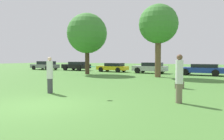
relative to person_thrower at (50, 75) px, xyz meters
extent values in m
plane|color=#477A33|center=(1.75, -2.24, -0.92)|extent=(120.00, 120.00, 0.00)
cylinder|color=#3F3F47|center=(0.00, 0.00, -0.56)|extent=(0.26, 0.26, 0.73)
cylinder|color=silver|center=(0.00, 0.00, 0.25)|extent=(0.31, 0.31, 0.89)
sphere|color=beige|center=(0.00, 0.00, 0.79)|extent=(0.20, 0.20, 0.20)
cylinder|color=#726651|center=(6.16, 0.70, -0.54)|extent=(0.25, 0.25, 0.76)
cylinder|color=silver|center=(6.16, 0.70, 0.30)|extent=(0.29, 0.29, 0.93)
sphere|color=brown|center=(6.16, 0.70, 0.87)|extent=(0.23, 0.23, 0.23)
cylinder|color=#19B2D8|center=(2.51, 0.13, 0.45)|extent=(0.24, 0.24, 0.04)
cube|color=#726651|center=(5.34, 4.92, -0.73)|extent=(0.46, 0.39, 0.39)
cylinder|color=#2659A5|center=(5.34, 4.92, -0.28)|extent=(0.35, 0.35, 0.51)
sphere|color=brown|center=(5.34, 4.92, 0.07)|extent=(0.23, 0.23, 0.23)
cylinder|color=#473323|center=(-5.79, 11.26, 0.71)|extent=(0.47, 0.47, 3.27)
sphere|color=#3D7F33|center=(-5.79, 11.26, 3.54)|extent=(4.34, 4.34, 4.34)
cylinder|color=brown|center=(2.03, 11.56, 1.04)|extent=(0.54, 0.54, 3.92)
sphere|color=#3D7F33|center=(2.03, 11.56, 3.99)|extent=(3.60, 3.60, 3.60)
cube|color=slate|center=(-16.95, 15.69, -0.38)|extent=(4.54, 1.79, 0.55)
cube|color=black|center=(-16.61, 15.69, 0.14)|extent=(2.50, 1.57, 0.49)
cylinder|color=black|center=(-18.36, 14.82, -0.60)|extent=(0.64, 0.19, 0.64)
cylinder|color=black|center=(-18.35, 16.58, -0.60)|extent=(0.64, 0.19, 0.64)
cylinder|color=black|center=(-15.56, 14.80, -0.60)|extent=(0.64, 0.19, 0.64)
cylinder|color=black|center=(-15.54, 16.56, -0.60)|extent=(0.64, 0.19, 0.64)
cube|color=black|center=(-11.50, 16.49, -0.33)|extent=(3.98, 1.89, 0.58)
cube|color=black|center=(-11.20, 16.48, 0.15)|extent=(2.19, 1.65, 0.37)
cylinder|color=black|center=(-12.74, 15.56, -0.57)|extent=(0.71, 0.22, 0.71)
cylinder|color=black|center=(-12.72, 17.43, -0.57)|extent=(0.71, 0.22, 0.71)
cylinder|color=black|center=(-10.28, 15.55, -0.57)|extent=(0.71, 0.22, 0.71)
cylinder|color=black|center=(-10.26, 17.41, -0.57)|extent=(0.71, 0.22, 0.71)
cube|color=gold|center=(-5.38, 16.22, -0.42)|extent=(3.99, 1.68, 0.49)
cube|color=black|center=(-5.08, 16.22, 0.02)|extent=(2.20, 1.47, 0.40)
cylinder|color=black|center=(-6.62, 15.41, -0.62)|extent=(0.61, 0.20, 0.61)
cylinder|color=black|center=(-6.61, 17.06, -0.62)|extent=(0.61, 0.20, 0.61)
cylinder|color=black|center=(-4.15, 15.39, -0.62)|extent=(0.61, 0.20, 0.61)
cylinder|color=black|center=(-4.14, 17.04, -0.62)|extent=(0.61, 0.20, 0.61)
cube|color=#B2B2B7|center=(-0.30, 16.09, -0.35)|extent=(3.93, 1.71, 0.57)
cube|color=black|center=(0.00, 16.09, 0.13)|extent=(2.16, 1.50, 0.40)
cylinder|color=black|center=(-1.52, 15.26, -0.58)|extent=(0.68, 0.17, 0.68)
cylinder|color=black|center=(-1.51, 16.94, -0.58)|extent=(0.68, 0.17, 0.68)
cylinder|color=black|center=(0.91, 15.24, -0.58)|extent=(0.68, 0.17, 0.68)
cylinder|color=black|center=(0.92, 16.92, -0.58)|extent=(0.68, 0.17, 0.68)
cube|color=#1E389E|center=(5.30, 15.76, -0.37)|extent=(4.53, 1.79, 0.53)
cube|color=black|center=(5.64, 15.76, 0.07)|extent=(2.49, 1.56, 0.35)
cylinder|color=black|center=(3.90, 14.89, -0.59)|extent=(0.67, 0.20, 0.67)
cylinder|color=black|center=(3.91, 16.65, -0.59)|extent=(0.67, 0.20, 0.67)
cylinder|color=black|center=(6.70, 14.87, -0.59)|extent=(0.67, 0.20, 0.67)
cylinder|color=black|center=(6.71, 16.63, -0.59)|extent=(0.67, 0.20, 0.67)
camera|label=1|loc=(7.87, -7.76, 0.83)|focal=34.10mm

